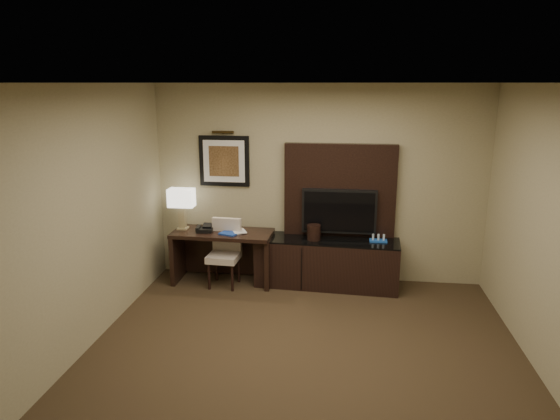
% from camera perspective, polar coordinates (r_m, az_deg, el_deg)
% --- Properties ---
extents(floor, '(4.50, 5.00, 0.01)m').
position_cam_1_polar(floor, '(5.02, 2.37, -18.28)').
color(floor, '#312416').
rests_on(floor, ground).
extents(ceiling, '(4.50, 5.00, 0.01)m').
position_cam_1_polar(ceiling, '(4.23, 2.76, 14.32)').
color(ceiling, silver).
rests_on(ceiling, wall_back).
extents(wall_back, '(4.50, 0.01, 2.70)m').
position_cam_1_polar(wall_back, '(6.86, 4.36, 2.94)').
color(wall_back, '#9A9068').
rests_on(wall_back, floor).
extents(wall_left, '(0.01, 5.00, 2.70)m').
position_cam_1_polar(wall_left, '(5.13, -23.35, -2.12)').
color(wall_left, '#9A9068').
rests_on(wall_left, floor).
extents(desk, '(1.38, 0.62, 0.73)m').
position_cam_1_polar(desk, '(6.97, -6.51, -5.34)').
color(desk, black).
rests_on(desk, floor).
extents(credenza, '(1.94, 0.64, 0.66)m').
position_cam_1_polar(credenza, '(6.84, 5.35, -6.00)').
color(credenza, black).
rests_on(credenza, floor).
extents(tv_wall_panel, '(1.50, 0.12, 1.30)m').
position_cam_1_polar(tv_wall_panel, '(6.81, 6.84, 2.10)').
color(tv_wall_panel, black).
rests_on(tv_wall_panel, wall_back).
extents(tv, '(1.00, 0.08, 0.60)m').
position_cam_1_polar(tv, '(6.77, 6.77, -0.14)').
color(tv, black).
rests_on(tv, tv_wall_panel).
extents(artwork, '(0.70, 0.04, 0.70)m').
position_cam_1_polar(artwork, '(6.97, -6.38, 5.58)').
color(artwork, black).
rests_on(artwork, wall_back).
extents(picture_light, '(0.04, 0.04, 0.30)m').
position_cam_1_polar(picture_light, '(6.89, -6.55, 8.83)').
color(picture_light, '#3F2F14').
rests_on(picture_light, wall_back).
extents(desk_chair, '(0.43, 0.49, 0.84)m').
position_cam_1_polar(desk_chair, '(6.81, -6.46, -5.30)').
color(desk_chair, beige).
rests_on(desk_chair, floor).
extents(table_lamp, '(0.37, 0.28, 0.53)m').
position_cam_1_polar(table_lamp, '(7.01, -11.13, -0.06)').
color(table_lamp, tan).
rests_on(table_lamp, desk).
extents(desk_phone, '(0.22, 0.20, 0.11)m').
position_cam_1_polar(desk_phone, '(6.88, -8.59, -2.04)').
color(desk_phone, black).
rests_on(desk_phone, desk).
extents(blue_folder, '(0.33, 0.38, 0.02)m').
position_cam_1_polar(blue_folder, '(6.79, -5.52, -2.53)').
color(blue_folder, '#173895').
rests_on(blue_folder, desk).
extents(book, '(0.16, 0.09, 0.23)m').
position_cam_1_polar(book, '(6.75, -5.42, -1.69)').
color(book, tan).
rests_on(book, desk).
extents(ice_bucket, '(0.19, 0.19, 0.21)m').
position_cam_1_polar(ice_bucket, '(6.68, 3.90, -2.56)').
color(ice_bucket, black).
rests_on(ice_bucket, credenza).
extents(minibar_tray, '(0.23, 0.14, 0.08)m').
position_cam_1_polar(minibar_tray, '(6.74, 11.18, -3.20)').
color(minibar_tray, '#1A4FAB').
rests_on(minibar_tray, credenza).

